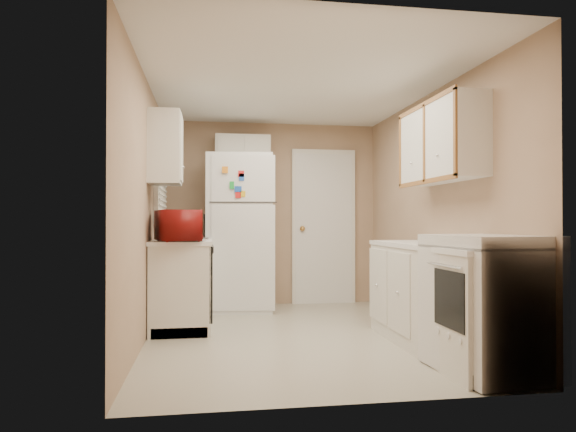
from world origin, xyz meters
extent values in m
plane|color=beige|center=(0.00, 0.00, 0.00)|extent=(3.80, 3.80, 0.00)
plane|color=white|center=(0.00, 0.00, 2.40)|extent=(3.80, 3.80, 0.00)
plane|color=tan|center=(-1.40, 0.00, 1.20)|extent=(3.80, 3.80, 0.00)
plane|color=tan|center=(1.40, 0.00, 1.20)|extent=(3.80, 3.80, 0.00)
plane|color=tan|center=(0.00, 1.90, 1.20)|extent=(2.80, 2.80, 0.00)
plane|color=tan|center=(0.00, -1.90, 1.20)|extent=(2.80, 2.80, 0.00)
cube|color=silver|center=(-1.10, 0.90, 0.45)|extent=(0.60, 1.80, 0.90)
cube|color=black|center=(-0.81, 0.30, 0.49)|extent=(0.03, 0.58, 0.72)
cube|color=gray|center=(-1.10, 1.05, 0.86)|extent=(0.54, 0.74, 0.16)
imported|color=maroon|center=(-1.12, 0.19, 1.05)|extent=(0.60, 0.43, 0.36)
imported|color=white|center=(-1.15, 1.29, 1.00)|extent=(0.11, 0.11, 0.19)
cube|color=silver|center=(-1.36, 1.05, 1.60)|extent=(0.10, 0.98, 1.08)
cube|color=silver|center=(-1.25, 0.22, 1.80)|extent=(0.30, 0.45, 0.70)
cube|color=silver|center=(-0.43, 1.53, 0.96)|extent=(0.88, 0.86, 1.91)
cube|color=silver|center=(-0.40, 1.75, 2.00)|extent=(0.70, 0.30, 0.40)
cube|color=silver|center=(0.70, 1.86, 1.02)|extent=(0.86, 0.06, 2.08)
cube|color=silver|center=(1.10, -0.80, 0.45)|extent=(0.60, 2.00, 0.90)
cube|color=silver|center=(1.15, -1.44, 0.50)|extent=(0.73, 0.88, 1.00)
cube|color=silver|center=(1.25, -0.50, 1.80)|extent=(0.30, 1.20, 0.70)
camera|label=1|loc=(-0.84, -4.86, 1.08)|focal=32.00mm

